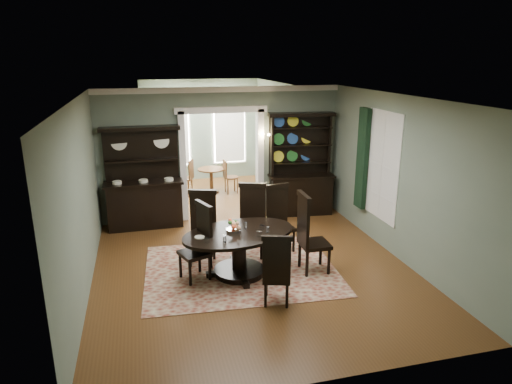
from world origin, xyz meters
The scene contains 19 objects.
room centered at (0.00, 0.04, 1.58)m, with size 5.51×6.01×3.01m.
parlor centered at (0.00, 5.53, 1.52)m, with size 3.51×3.50×3.01m.
doorway_trim centered at (0.00, 3.00, 1.62)m, with size 2.08×0.25×2.57m.
right_window centered at (2.69, 0.93, 1.60)m, with size 0.15×1.47×2.12m.
wall_sconce centered at (0.95, 2.85, 1.89)m, with size 0.27×0.21×0.21m.
rug centered at (-0.22, 0.06, 0.01)m, with size 3.32×2.60×0.01m, color maroon.
dining_table centered at (-0.28, -0.08, 0.55)m, with size 2.24×2.24×0.79m.
centerpiece centered at (-0.36, -0.03, 0.85)m, with size 1.29×0.83×0.21m.
chair_far_left centered at (-0.80, 0.61, 0.71)m, with size 0.62×0.60×1.35m.
chair_far_mid centered at (0.16, 0.74, 0.72)m, with size 0.63×0.61×1.37m.
chair_far_right centered at (0.71, 0.82, 0.68)m, with size 0.55×0.53×1.29m.
chair_end_left centered at (-0.94, -0.03, 0.69)m, with size 0.60×0.62×1.32m.
chair_end_right centered at (0.90, -0.28, 0.75)m, with size 0.51×0.55×1.44m.
chair_near centered at (0.05, -1.24, 0.61)m, with size 0.54×0.52×1.17m.
sideboard centered at (-1.79, 2.74, 0.77)m, with size 1.69×0.61×2.22m.
welsh_dresser centered at (1.83, 2.74, 0.87)m, with size 1.59×0.72×2.40m.
parlor_table centered at (0.03, 4.95, 0.44)m, with size 0.74×0.74×0.68m.
parlor_chair_left centered at (-0.64, 4.80, 0.53)m, with size 0.47×0.47×0.99m.
parlor_chair_right centered at (0.49, 4.78, 0.50)m, with size 0.40×0.39×0.93m.
Camera 1 is at (-1.78, -7.13, 3.65)m, focal length 32.00 mm.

